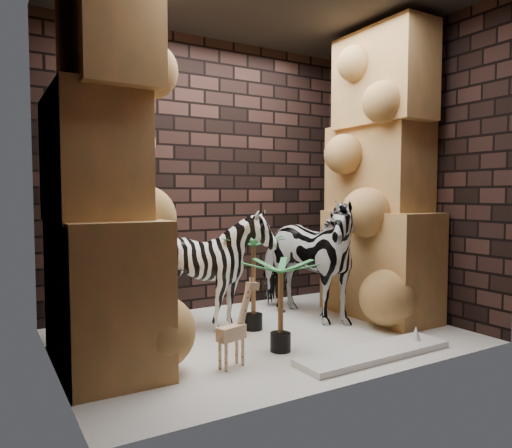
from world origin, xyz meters
TOP-DOWN VIEW (x-y plane):
  - floor at (0.00, 0.00)m, footprint 3.50×3.50m
  - wall_back at (0.00, 1.25)m, footprint 3.50×0.00m
  - wall_front at (0.00, -1.25)m, footprint 3.50×0.00m
  - wall_left at (-1.75, 0.00)m, footprint 0.00×3.00m
  - wall_right at (1.75, 0.00)m, footprint 0.00×3.00m
  - rock_pillar_left at (-1.40, 0.00)m, footprint 0.68×1.30m
  - rock_pillar_right at (1.42, 0.00)m, footprint 0.58×1.25m
  - zebra_right at (0.65, 0.29)m, footprint 0.89×1.34m
  - zebra_left at (-0.31, 0.41)m, footprint 1.06×1.25m
  - giraffe_toy at (-0.61, -0.56)m, footprint 0.36×0.20m
  - palm_front at (0.02, 0.22)m, footprint 0.36×0.36m
  - palm_back at (-0.10, -0.43)m, footprint 0.36×0.36m
  - surfboard at (0.48, -0.91)m, footprint 1.39×0.36m

SIDE VIEW (x-z plane):
  - floor at x=0.00m, z-range 0.00..0.00m
  - surfboard at x=0.48m, z-range 0.00..0.05m
  - giraffe_toy at x=-0.61m, z-range 0.00..0.66m
  - palm_back at x=-0.10m, z-range 0.00..0.76m
  - palm_front at x=0.02m, z-range 0.00..0.91m
  - zebra_left at x=-0.31m, z-range 0.00..1.04m
  - zebra_right at x=0.65m, z-range 0.00..1.46m
  - wall_back at x=0.00m, z-range -0.25..3.25m
  - wall_front at x=0.00m, z-range -0.25..3.25m
  - wall_left at x=-1.75m, z-range 0.00..3.00m
  - wall_right at x=1.75m, z-range 0.00..3.00m
  - rock_pillar_left at x=-1.40m, z-range 0.00..3.00m
  - rock_pillar_right at x=1.42m, z-range 0.00..3.00m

